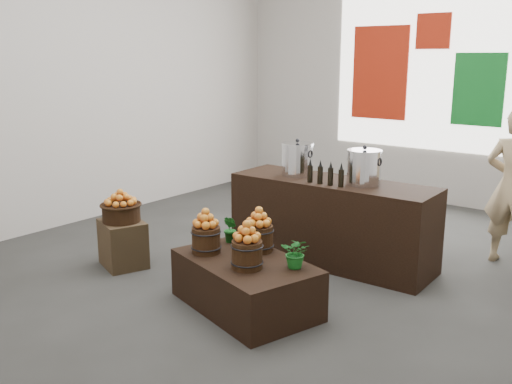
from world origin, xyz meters
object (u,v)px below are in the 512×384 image
Objects in this scene: crate at (123,243)px; stock_pot_center at (364,168)px; display_table at (246,284)px; stock_pot_left at (297,160)px; wicker_basket at (121,213)px; counter at (332,221)px.

stock_pot_center is at bearing 36.23° from crate.
stock_pot_center reaches higher than display_table.
stock_pot_left and stock_pot_center have the same top height.
display_table is (1.66, -0.01, -0.35)m from wicker_basket.
crate is 1.25× the size of wicker_basket.
stock_pot_left reaches higher than crate.
display_table is at bearing -0.38° from wicker_basket.
stock_pot_left is at bearing 123.89° from display_table.
wicker_basket is 1.70m from display_table.
wicker_basket is 0.31× the size of display_table.
wicker_basket is 1.94m from stock_pot_left.
stock_pot_center reaches higher than wicker_basket.
wicker_basket is at bearing -140.03° from counter.
wicker_basket is 2.20m from counter.
counter is at bearing 1.41° from stock_pot_left.
display_table is 1.73m from stock_pot_center.
stock_pot_left is at bearing -180.00° from counter.
wicker_basket reaches higher than crate.
display_table is 1.74m from stock_pot_left.
display_table is at bearing -0.38° from crate.
wicker_basket reaches higher than display_table.
crate is 0.22× the size of counter.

